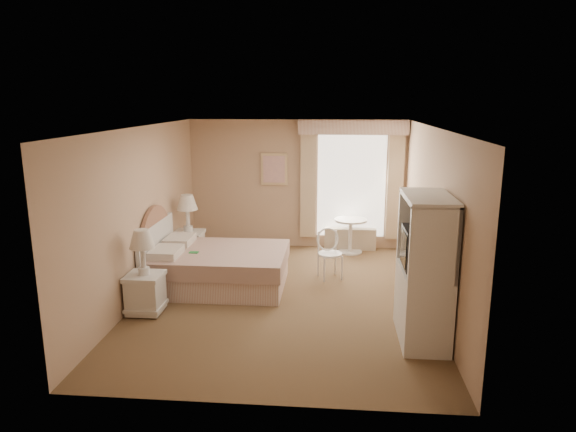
# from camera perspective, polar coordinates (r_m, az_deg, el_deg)

# --- Properties ---
(room) EXTENTS (4.21, 5.51, 2.51)m
(room) POSITION_cam_1_polar(r_m,az_deg,el_deg) (7.35, -0.47, 0.03)
(room) COLOR brown
(room) RESTS_ON ground
(window) EXTENTS (2.05, 0.22, 2.51)m
(window) POSITION_cam_1_polar(r_m,az_deg,el_deg) (9.91, 7.08, 3.84)
(window) COLOR white
(window) RESTS_ON room
(framed_art) EXTENTS (0.52, 0.04, 0.62)m
(framed_art) POSITION_cam_1_polar(r_m,az_deg,el_deg) (10.00, -1.56, 5.22)
(framed_art) COLOR #D6B484
(framed_art) RESTS_ON room
(bed) EXTENTS (2.07, 1.55, 1.37)m
(bed) POSITION_cam_1_polar(r_m,az_deg,el_deg) (8.14, -8.15, -5.52)
(bed) COLOR tan
(bed) RESTS_ON room
(nightstand_near) EXTENTS (0.48, 0.48, 1.17)m
(nightstand_near) POSITION_cam_1_polar(r_m,az_deg,el_deg) (7.32, -15.63, -7.13)
(nightstand_near) COLOR white
(nightstand_near) RESTS_ON room
(nightstand_far) EXTENTS (0.51, 0.51, 1.24)m
(nightstand_far) POSITION_cam_1_polar(r_m,az_deg,el_deg) (9.28, -10.98, -2.46)
(nightstand_far) COLOR white
(nightstand_far) RESTS_ON room
(round_table) EXTENTS (0.62, 0.62, 0.66)m
(round_table) POSITION_cam_1_polar(r_m,az_deg,el_deg) (9.85, 6.95, -1.58)
(round_table) COLOR silver
(round_table) RESTS_ON room
(cafe_chair) EXTENTS (0.51, 0.51, 0.82)m
(cafe_chair) POSITION_cam_1_polar(r_m,az_deg,el_deg) (8.45, 4.59, -3.71)
(cafe_chair) COLOR silver
(cafe_chair) RESTS_ON room
(armoire) EXTENTS (0.54, 1.08, 1.80)m
(armoire) POSITION_cam_1_polar(r_m,az_deg,el_deg) (6.44, 14.90, -7.00)
(armoire) COLOR white
(armoire) RESTS_ON room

